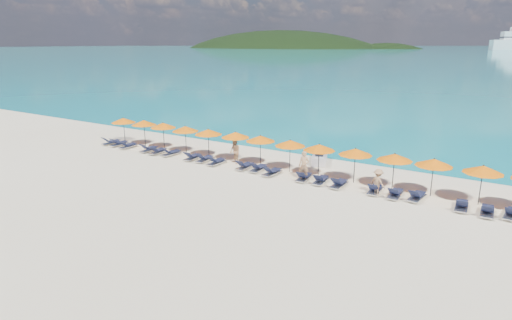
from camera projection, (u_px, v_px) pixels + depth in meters
The scene contains 41 objects.
ground at pixel (229, 191), 25.63m from camera, with size 1400.00×1400.00×0.00m, color beige.
headland_main at pixel (279, 75), 630.21m from camera, with size 374.00×242.00×126.50m.
headland_small at pixel (384, 76), 568.46m from camera, with size 162.00×126.00×85.50m.
jetski at pixel (320, 157), 31.49m from camera, with size 1.90×2.88×0.96m.
beachgoer_a at pixel (304, 166), 27.34m from camera, with size 0.70×0.46×1.91m, color tan.
beachgoer_b at pixel (235, 151), 31.10m from camera, with size 0.88×0.51×1.82m, color tan.
beachgoer_c at pixel (378, 182), 24.71m from camera, with size 1.01×0.47×1.57m, color tan.
umbrella_0 at pixel (123, 120), 37.23m from camera, with size 2.10×2.10×2.28m.
umbrella_1 at pixel (144, 123), 36.13m from camera, with size 2.10×2.10×2.28m.
umbrella_2 at pixel (163, 125), 34.98m from camera, with size 2.10×2.10×2.28m.
umbrella_3 at pixel (185, 129), 33.57m from camera, with size 2.10×2.10×2.28m.
umbrella_4 at pixel (208, 132), 32.41m from camera, with size 2.10×2.10×2.28m.
umbrella_5 at pixel (235, 135), 31.38m from camera, with size 2.10×2.10×2.28m.
umbrella_6 at pixel (260, 138), 30.21m from camera, with size 2.10×2.10×2.28m.
umbrella_7 at pixel (290, 143), 28.82m from camera, with size 2.10×2.10×2.28m.
umbrella_8 at pixel (319, 147), 27.65m from camera, with size 2.10×2.10×2.28m.
umbrella_9 at pixel (355, 152), 26.53m from camera, with size 2.10×2.10×2.28m.
umbrella_10 at pixel (395, 157), 25.31m from camera, with size 2.10×2.10×2.28m.
umbrella_11 at pixel (434, 162), 24.20m from camera, with size 2.10×2.10×2.28m.
umbrella_12 at pixel (483, 169), 22.87m from camera, with size 2.10×2.10×2.28m.
lounger_0 at pixel (111, 142), 37.06m from camera, with size 0.79×1.75×0.66m.
lounger_1 at pixel (119, 143), 36.56m from camera, with size 0.67×1.72×0.66m.
lounger_2 at pixel (128, 145), 35.78m from camera, with size 0.79×1.76×0.66m.
lounger_3 at pixel (149, 149), 34.65m from camera, with size 0.68×1.72×0.66m.
lounger_4 at pixel (158, 151), 33.97m from camera, with size 0.78×1.75×0.66m.
lounger_5 at pixel (171, 153), 33.46m from camera, with size 0.79×1.75×0.66m.
lounger_6 at pixel (192, 157), 32.24m from camera, with size 0.77×1.75×0.66m.
lounger_7 at pixel (205, 159), 31.76m from camera, with size 0.71×1.73×0.66m.
lounger_8 at pixel (216, 162), 30.97m from camera, with size 0.65×1.71×0.66m.
lounger_9 at pixel (245, 166), 29.90m from camera, with size 0.65×1.71×0.66m.
lounger_10 at pixel (258, 168), 29.42m from camera, with size 0.67×1.72×0.66m.
lounger_11 at pixel (272, 172), 28.52m from camera, with size 0.73×1.74×0.66m.
lounger_12 at pixel (304, 177), 27.45m from camera, with size 0.79×1.75×0.66m.
lounger_13 at pixel (321, 180), 26.86m from camera, with size 0.76×1.75×0.66m.
lounger_14 at pixel (339, 183), 26.18m from camera, with size 0.66×1.71×0.66m.
lounger_15 at pixel (375, 189), 25.12m from camera, with size 0.74×1.74×0.66m.
lounger_16 at pixel (395, 193), 24.44m from camera, with size 0.68×1.72×0.66m.
lounger_17 at pixel (417, 196), 24.03m from camera, with size 0.79×1.75×0.66m.
lounger_18 at pixel (462, 205), 22.67m from camera, with size 0.73×1.74×0.66m.
lounger_19 at pixel (487, 211), 21.93m from camera, with size 0.70×1.73×0.66m.
lounger_20 at pixel (512, 213), 21.61m from camera, with size 0.78×1.75×0.66m.
Camera 1 is at (14.29, -19.61, 8.60)m, focal length 30.00 mm.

